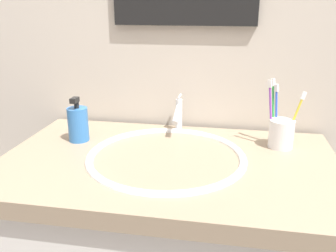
{
  "coord_description": "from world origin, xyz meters",
  "views": [
    {
      "loc": [
        0.18,
        -0.98,
        1.27
      ],
      "look_at": [
        -0.01,
        0.04,
        0.91
      ],
      "focal_mm": 38.81,
      "sensor_mm": 36.0,
      "label": 1
    }
  ],
  "objects_px": {
    "toothbrush_yellow": "(295,115)",
    "toothbrush_blue": "(276,110)",
    "faucet": "(178,114)",
    "soap_dispenser": "(78,124)",
    "toothbrush_cup": "(281,134)",
    "toothbrush_purple": "(271,109)",
    "toothbrush_green": "(273,107)"
  },
  "relations": [
    {
      "from": "toothbrush_cup",
      "to": "toothbrush_purple",
      "type": "xyz_separation_m",
      "value": [
        -0.04,
        0.01,
        0.08
      ]
    },
    {
      "from": "toothbrush_blue",
      "to": "soap_dispenser",
      "type": "xyz_separation_m",
      "value": [
        -0.65,
        -0.09,
        -0.06
      ]
    },
    {
      "from": "faucet",
      "to": "toothbrush_green",
      "type": "height_order",
      "value": "toothbrush_green"
    },
    {
      "from": "toothbrush_purple",
      "to": "soap_dispenser",
      "type": "relative_size",
      "value": 1.39
    },
    {
      "from": "toothbrush_cup",
      "to": "toothbrush_blue",
      "type": "relative_size",
      "value": 0.47
    },
    {
      "from": "faucet",
      "to": "toothbrush_purple",
      "type": "relative_size",
      "value": 0.67
    },
    {
      "from": "toothbrush_cup",
      "to": "toothbrush_green",
      "type": "bearing_deg",
      "value": 129.1
    },
    {
      "from": "toothbrush_cup",
      "to": "soap_dispenser",
      "type": "relative_size",
      "value": 0.6
    },
    {
      "from": "toothbrush_purple",
      "to": "faucet",
      "type": "bearing_deg",
      "value": 165.78
    },
    {
      "from": "faucet",
      "to": "toothbrush_purple",
      "type": "height_order",
      "value": "toothbrush_purple"
    },
    {
      "from": "toothbrush_yellow",
      "to": "toothbrush_green",
      "type": "height_order",
      "value": "toothbrush_green"
    },
    {
      "from": "faucet",
      "to": "toothbrush_purple",
      "type": "xyz_separation_m",
      "value": [
        0.31,
        -0.08,
        0.06
      ]
    },
    {
      "from": "faucet",
      "to": "toothbrush_yellow",
      "type": "xyz_separation_m",
      "value": [
        0.39,
        -0.08,
        0.04
      ]
    },
    {
      "from": "faucet",
      "to": "toothbrush_cup",
      "type": "distance_m",
      "value": 0.36
    },
    {
      "from": "toothbrush_cup",
      "to": "toothbrush_purple",
      "type": "bearing_deg",
      "value": 165.2
    },
    {
      "from": "toothbrush_yellow",
      "to": "faucet",
      "type": "bearing_deg",
      "value": 168.63
    },
    {
      "from": "toothbrush_green",
      "to": "soap_dispenser",
      "type": "distance_m",
      "value": 0.65
    },
    {
      "from": "toothbrush_purple",
      "to": "toothbrush_green",
      "type": "xyz_separation_m",
      "value": [
        0.01,
        0.03,
        -0.0
      ]
    },
    {
      "from": "toothbrush_cup",
      "to": "toothbrush_blue",
      "type": "distance_m",
      "value": 0.08
    },
    {
      "from": "soap_dispenser",
      "to": "toothbrush_green",
      "type": "bearing_deg",
      "value": 8.44
    },
    {
      "from": "faucet",
      "to": "soap_dispenser",
      "type": "height_order",
      "value": "soap_dispenser"
    },
    {
      "from": "toothbrush_blue",
      "to": "faucet",
      "type": "bearing_deg",
      "value": 170.13
    },
    {
      "from": "toothbrush_yellow",
      "to": "toothbrush_blue",
      "type": "bearing_deg",
      "value": 160.36
    },
    {
      "from": "toothbrush_green",
      "to": "soap_dispenser",
      "type": "height_order",
      "value": "toothbrush_green"
    },
    {
      "from": "toothbrush_purple",
      "to": "toothbrush_yellow",
      "type": "relative_size",
      "value": 1.18
    },
    {
      "from": "faucet",
      "to": "toothbrush_blue",
      "type": "xyz_separation_m",
      "value": [
        0.33,
        -0.06,
        0.05
      ]
    },
    {
      "from": "toothbrush_yellow",
      "to": "toothbrush_green",
      "type": "bearing_deg",
      "value": 159.97
    },
    {
      "from": "toothbrush_yellow",
      "to": "toothbrush_cup",
      "type": "bearing_deg",
      "value": -164.12
    },
    {
      "from": "faucet",
      "to": "soap_dispenser",
      "type": "xyz_separation_m",
      "value": [
        -0.32,
        -0.15,
        -0.01
      ]
    },
    {
      "from": "toothbrush_blue",
      "to": "toothbrush_cup",
      "type": "bearing_deg",
      "value": -59.11
    },
    {
      "from": "faucet",
      "to": "toothbrush_yellow",
      "type": "bearing_deg",
      "value": -11.37
    },
    {
      "from": "toothbrush_green",
      "to": "toothbrush_cup",
      "type": "bearing_deg",
      "value": -50.9
    }
  ]
}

